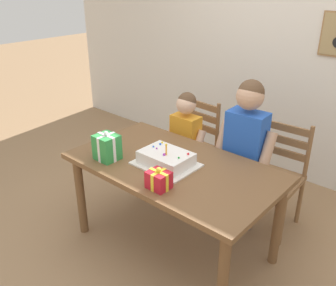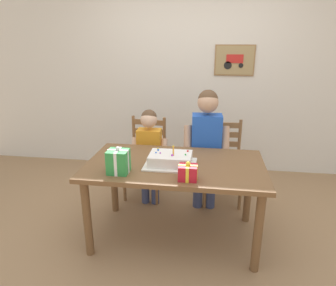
# 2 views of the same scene
# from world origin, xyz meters

# --- Properties ---
(ground_plane) EXTENTS (20.00, 20.00, 0.00)m
(ground_plane) POSITION_xyz_m (0.00, 0.00, 0.00)
(ground_plane) COLOR #997551
(back_wall) EXTENTS (6.40, 0.11, 2.60)m
(back_wall) POSITION_xyz_m (0.00, 1.75, 1.30)
(back_wall) COLOR silver
(back_wall) RESTS_ON ground
(dining_table) EXTENTS (1.55, 0.88, 0.75)m
(dining_table) POSITION_xyz_m (0.00, 0.00, 0.65)
(dining_table) COLOR brown
(dining_table) RESTS_ON ground
(birthday_cake) EXTENTS (0.44, 0.34, 0.19)m
(birthday_cake) POSITION_xyz_m (-0.04, -0.04, 0.80)
(birthday_cake) COLOR white
(birthday_cake) RESTS_ON dining_table
(gift_box_red_large) EXTENTS (0.15, 0.13, 0.15)m
(gift_box_red_large) POSITION_xyz_m (0.14, -0.31, 0.81)
(gift_box_red_large) COLOR red
(gift_box_red_large) RESTS_ON dining_table
(gift_box_beside_cake) EXTENTS (0.17, 0.16, 0.23)m
(gift_box_beside_cake) POSITION_xyz_m (-0.43, -0.26, 0.84)
(gift_box_beside_cake) COLOR #2D8E42
(gift_box_beside_cake) RESTS_ON dining_table
(chair_left) EXTENTS (0.45, 0.45, 0.92)m
(chair_left) POSITION_xyz_m (-0.44, 0.80, 0.47)
(chair_left) COLOR brown
(chair_left) RESTS_ON ground
(chair_right) EXTENTS (0.44, 0.44, 0.92)m
(chair_right) POSITION_xyz_m (0.45, 0.80, 0.47)
(chair_right) COLOR brown
(chair_right) RESTS_ON ground
(child_older) EXTENTS (0.48, 0.28, 1.31)m
(child_older) POSITION_xyz_m (0.26, 0.58, 0.80)
(child_older) COLOR #38426B
(child_older) RESTS_ON ground
(child_younger) EXTENTS (0.39, 0.22, 1.09)m
(child_younger) POSITION_xyz_m (-0.35, 0.58, 0.66)
(child_younger) COLOR #38426B
(child_younger) RESTS_ON ground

